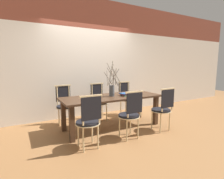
# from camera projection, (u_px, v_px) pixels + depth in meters

# --- Properties ---
(ground_plane) EXTENTS (16.00, 16.00, 0.00)m
(ground_plane) POSITION_uv_depth(u_px,v_px,m) (112.00, 127.00, 3.99)
(ground_plane) COLOR olive
(wall_rear) EXTENTS (12.00, 0.06, 3.20)m
(wall_rear) POSITION_uv_depth(u_px,v_px,m) (90.00, 58.00, 4.83)
(wall_rear) COLOR beige
(wall_rear) RESTS_ON ground_plane
(dining_table) EXTENTS (2.24, 0.84, 0.72)m
(dining_table) POSITION_uv_depth(u_px,v_px,m) (112.00, 101.00, 3.90)
(dining_table) COLOR #422B1C
(dining_table) RESTS_ON ground_plane
(chair_near_leftend) EXTENTS (0.42, 0.42, 0.94)m
(chair_near_leftend) POSITION_uv_depth(u_px,v_px,m) (89.00, 120.00, 2.90)
(chair_near_leftend) COLOR black
(chair_near_leftend) RESTS_ON ground_plane
(chair_near_left) EXTENTS (0.42, 0.42, 0.94)m
(chair_near_left) POSITION_uv_depth(u_px,v_px,m) (130.00, 113.00, 3.31)
(chair_near_left) COLOR black
(chair_near_left) RESTS_ON ground_plane
(chair_near_center) EXTENTS (0.42, 0.42, 0.94)m
(chair_near_center) POSITION_uv_depth(u_px,v_px,m) (163.00, 108.00, 3.71)
(chair_near_center) COLOR black
(chair_near_center) RESTS_ON ground_plane
(chair_far_leftend) EXTENTS (0.42, 0.42, 0.94)m
(chair_far_leftend) POSITION_uv_depth(u_px,v_px,m) (65.00, 104.00, 4.11)
(chair_far_leftend) COLOR black
(chair_far_leftend) RESTS_ON ground_plane
(chair_far_left) EXTENTS (0.42, 0.42, 0.94)m
(chair_far_left) POSITION_uv_depth(u_px,v_px,m) (99.00, 100.00, 4.53)
(chair_far_left) COLOR black
(chair_far_left) RESTS_ON ground_plane
(chair_far_center) EXTENTS (0.42, 0.42, 0.94)m
(chair_far_center) POSITION_uv_depth(u_px,v_px,m) (126.00, 97.00, 4.94)
(chair_far_center) COLOR black
(chair_far_center) RESTS_ON ground_plane
(vase_centerpiece) EXTENTS (0.36, 0.37, 0.79)m
(vase_centerpiece) POSITION_uv_depth(u_px,v_px,m) (112.00, 89.00, 3.87)
(vase_centerpiece) COLOR #4C5156
(vase_centerpiece) RESTS_ON dining_table
(book_stack) EXTENTS (0.29, 0.23, 0.06)m
(book_stack) POSITION_uv_depth(u_px,v_px,m) (126.00, 94.00, 3.97)
(book_stack) COLOR #1E6B4C
(book_stack) RESTS_ON dining_table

